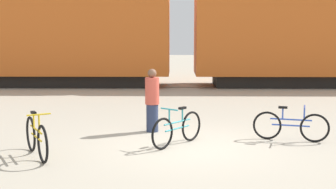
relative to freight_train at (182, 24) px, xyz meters
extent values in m
plane|color=#B2A893|center=(0.00, -11.55, -2.84)|extent=(80.00, 80.00, 0.00)
cube|color=black|center=(-6.17, 0.00, -2.57)|extent=(9.36, 2.15, 0.55)
cube|color=#CC5B1E|center=(-6.17, 0.00, -0.56)|extent=(11.15, 2.87, 3.47)
cube|color=black|center=(6.17, 0.00, -2.57)|extent=(9.36, 2.15, 0.55)
cube|color=#CC5B1E|center=(6.17, 0.00, -0.56)|extent=(11.15, 2.87, 3.47)
cube|color=#4C4238|center=(0.00, -0.72, -2.83)|extent=(60.15, 0.07, 0.01)
cube|color=#4C4238|center=(0.00, 0.72, -2.83)|extent=(60.15, 0.07, 0.01)
torus|color=black|center=(-2.82, -12.86, -2.47)|extent=(0.41, 0.67, 0.74)
torus|color=black|center=(-3.32, -11.98, -2.47)|extent=(0.41, 0.67, 0.74)
cylinder|color=gold|center=(-3.07, -12.42, -2.28)|extent=(0.47, 0.79, 0.04)
cylinder|color=gold|center=(-3.07, -12.42, -2.44)|extent=(0.43, 0.72, 0.04)
cylinder|color=gold|center=(-3.16, -12.27, -2.13)|extent=(0.04, 0.04, 0.31)
cube|color=black|center=(-3.16, -12.27, -1.97)|extent=(0.17, 0.21, 0.05)
cylinder|color=gold|center=(-2.93, -12.67, -2.11)|extent=(0.04, 0.04, 0.35)
cylinder|color=gold|center=(-2.93, -12.67, -1.94)|extent=(0.42, 0.25, 0.03)
torus|color=black|center=(2.84, -11.08, -2.51)|extent=(0.65, 0.23, 0.66)
torus|color=black|center=(1.83, -10.80, -2.51)|extent=(0.65, 0.23, 0.66)
cylinder|color=#3351B7|center=(2.33, -10.94, -2.35)|extent=(0.90, 0.29, 0.04)
cylinder|color=#3351B7|center=(2.33, -10.94, -2.48)|extent=(0.82, 0.26, 0.04)
cylinder|color=#3351B7|center=(2.16, -10.89, -2.21)|extent=(0.04, 0.04, 0.27)
cube|color=black|center=(2.16, -10.89, -2.07)|extent=(0.21, 0.13, 0.05)
cylinder|color=#3351B7|center=(2.61, -11.02, -2.19)|extent=(0.04, 0.04, 0.30)
cylinder|color=#3351B7|center=(2.61, -11.02, -2.04)|extent=(0.16, 0.45, 0.03)
torus|color=black|center=(-0.58, -11.79, -2.50)|extent=(0.47, 0.57, 0.69)
torus|color=black|center=(0.06, -10.98, -2.50)|extent=(0.47, 0.57, 0.69)
cylinder|color=teal|center=(-0.26, -11.39, -2.32)|extent=(0.59, 0.73, 0.04)
cylinder|color=teal|center=(-0.26, -11.39, -2.47)|extent=(0.54, 0.67, 0.04)
cylinder|color=teal|center=(-0.15, -11.25, -2.18)|extent=(0.04, 0.04, 0.29)
cube|color=black|center=(-0.15, -11.25, -2.04)|extent=(0.19, 0.21, 0.05)
cylinder|color=teal|center=(-0.43, -11.61, -2.16)|extent=(0.04, 0.04, 0.32)
cylinder|color=teal|center=(-0.43, -11.61, -2.00)|extent=(0.38, 0.31, 0.03)
cylinder|color=#283351|center=(-0.88, -9.99, -2.49)|extent=(0.30, 0.30, 0.69)
cylinder|color=#CC4C3D|center=(-0.88, -9.99, -1.82)|extent=(0.35, 0.35, 0.66)
sphere|color=brown|center=(-0.88, -9.99, -1.37)|extent=(0.22, 0.22, 0.22)
camera|label=1|loc=(-0.31, -21.47, -0.35)|focal=50.00mm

